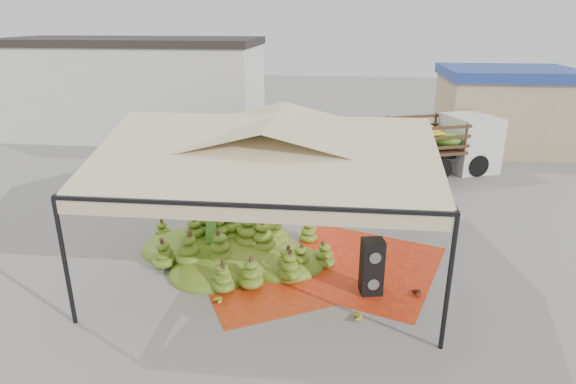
# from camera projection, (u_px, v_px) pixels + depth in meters

# --- Properties ---
(ground) EXTENTS (90.00, 90.00, 0.00)m
(ground) POSITION_uv_depth(u_px,v_px,m) (276.00, 251.00, 14.13)
(ground) COLOR slate
(ground) RESTS_ON ground
(canopy_tent) EXTENTS (8.10, 8.10, 4.00)m
(canopy_tent) POSITION_uv_depth(u_px,v_px,m) (275.00, 141.00, 13.00)
(canopy_tent) COLOR black
(canopy_tent) RESTS_ON ground
(building_white) EXTENTS (14.30, 6.30, 5.40)m
(building_white) POSITION_uv_depth(u_px,v_px,m) (134.00, 87.00, 27.32)
(building_white) COLOR silver
(building_white) RESTS_ON ground
(building_tan) EXTENTS (6.30, 5.30, 4.10)m
(building_tan) POSITION_uv_depth(u_px,v_px,m) (504.00, 109.00, 24.51)
(building_tan) COLOR tan
(building_tan) RESTS_ON ground
(tarp_left) EXTENTS (4.93, 4.86, 0.01)m
(tarp_left) POSITION_uv_depth(u_px,v_px,m) (276.00, 277.00, 12.67)
(tarp_left) COLOR #C84612
(tarp_left) RESTS_ON ground
(tarp_right) EXTENTS (5.21, 5.33, 0.01)m
(tarp_right) POSITION_uv_depth(u_px,v_px,m) (358.00, 265.00, 13.29)
(tarp_right) COLOR #D34513
(tarp_right) RESTS_ON ground
(banana_heap) EXTENTS (6.33, 5.50, 1.21)m
(banana_heap) POSITION_uv_depth(u_px,v_px,m) (233.00, 238.00, 13.52)
(banana_heap) COLOR #507217
(banana_heap) RESTS_ON ground
(hand_yellow_a) EXTENTS (0.51, 0.44, 0.21)m
(hand_yellow_a) POSITION_uv_depth(u_px,v_px,m) (354.00, 316.00, 10.85)
(hand_yellow_a) COLOR gold
(hand_yellow_a) RESTS_ON ground
(hand_yellow_b) EXTENTS (0.57, 0.56, 0.20)m
(hand_yellow_b) POSITION_uv_depth(u_px,v_px,m) (215.00, 300.00, 11.46)
(hand_yellow_b) COLOR gold
(hand_yellow_b) RESTS_ON ground
(hand_red_a) EXTENTS (0.56, 0.53, 0.20)m
(hand_red_a) POSITION_uv_depth(u_px,v_px,m) (374.00, 279.00, 12.39)
(hand_red_a) COLOR #572013
(hand_red_a) RESTS_ON ground
(hand_red_b) EXTENTS (0.54, 0.47, 0.22)m
(hand_red_b) POSITION_uv_depth(u_px,v_px,m) (414.00, 292.00, 11.80)
(hand_red_b) COLOR #592114
(hand_red_b) RESTS_ON ground
(hand_green) EXTENTS (0.57, 0.54, 0.20)m
(hand_green) POSITION_uv_depth(u_px,v_px,m) (245.00, 281.00, 12.32)
(hand_green) COLOR #40861B
(hand_green) RESTS_ON ground
(hanging_bunches) EXTENTS (1.74, 0.24, 0.20)m
(hanging_bunches) POSITION_uv_depth(u_px,v_px,m) (268.00, 175.00, 12.39)
(hanging_bunches) COLOR #517919
(hanging_bunches) RESTS_ON ground
(speaker_stack) EXTENTS (0.60, 0.55, 1.44)m
(speaker_stack) POSITION_uv_depth(u_px,v_px,m) (372.00, 267.00, 11.73)
(speaker_stack) COLOR black
(speaker_stack) RESTS_ON ground
(banana_leaves) EXTENTS (0.96, 1.36, 3.70)m
(banana_leaves) POSITION_uv_depth(u_px,v_px,m) (222.00, 256.00, 13.83)
(banana_leaves) COLOR #397C21
(banana_leaves) RESTS_ON ground
(vendor) EXTENTS (0.64, 0.44, 1.70)m
(vendor) POSITION_uv_depth(u_px,v_px,m) (272.00, 174.00, 18.20)
(vendor) COLOR gray
(vendor) RESTS_ON ground
(truck_left) EXTENTS (6.58, 3.49, 2.15)m
(truck_left) POSITION_uv_depth(u_px,v_px,m) (256.00, 144.00, 20.61)
(truck_left) COLOR #4F2E1A
(truck_left) RESTS_ON ground
(truck_right) EXTENTS (7.39, 4.73, 2.40)m
(truck_right) POSITION_uv_depth(u_px,v_px,m) (424.00, 140.00, 20.75)
(truck_right) COLOR #4F321A
(truck_right) RESTS_ON ground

